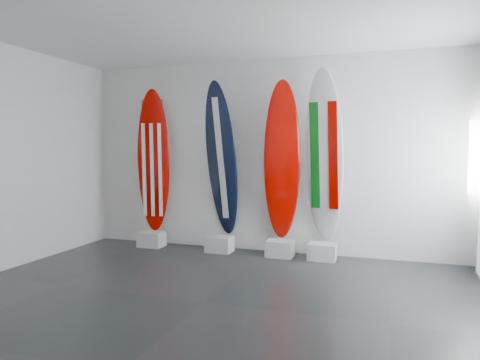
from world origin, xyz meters
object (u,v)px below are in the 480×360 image
(surfboard_usa, at_px, (154,161))
(surfboard_swiss, at_px, (282,161))
(surfboard_italy, at_px, (324,156))
(surfboard_navy, at_px, (221,160))

(surfboard_usa, height_order, surfboard_swiss, surfboard_swiss)
(surfboard_usa, relative_size, surfboard_italy, 0.92)
(surfboard_navy, xyz_separation_m, surfboard_italy, (1.60, 0.00, 0.06))
(surfboard_italy, bearing_deg, surfboard_navy, -168.17)
(surfboard_swiss, bearing_deg, surfboard_navy, 167.03)
(surfboard_usa, distance_m, surfboard_navy, 1.20)
(surfboard_usa, height_order, surfboard_navy, surfboard_navy)
(surfboard_navy, bearing_deg, surfboard_italy, 14.71)
(surfboard_italy, bearing_deg, surfboard_usa, -168.17)
(surfboard_navy, height_order, surfboard_swiss, surfboard_navy)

